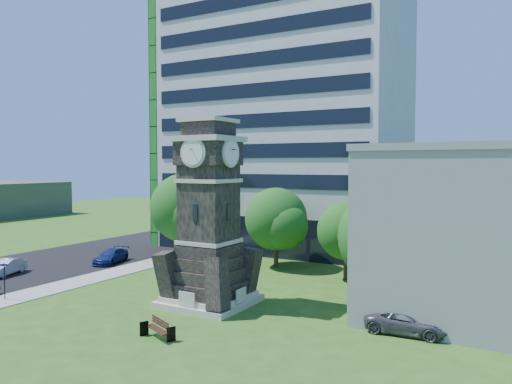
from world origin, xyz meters
The scene contains 15 objects.
ground centered at (0.00, 0.00, 0.00)m, with size 160.00×160.00×0.00m, color #2B5317.
sidewalk centered at (-9.50, 5.00, 0.03)m, with size 3.00×70.00×0.06m, color gray.
street centered at (-18.00, 5.00, 0.01)m, with size 14.00×80.00×0.02m, color black.
clock_tower centered at (3.00, 2.00, 5.28)m, with size 5.40×5.40×12.22m.
office_tall centered at (-3.20, 25.84, 14.22)m, with size 26.20×15.11×28.60m.
office_low centered at (19.97, 8.00, 5.21)m, with size 15.20×12.20×10.40m.
car_street_mid centered at (-16.83, 0.76, 0.66)m, with size 1.40×4.02×1.32m, color #AFB3B7.
car_street_north centered at (-12.96, 8.81, 0.65)m, with size 1.82×4.49×1.30m, color navy.
car_east_lot centered at (15.74, 2.57, 0.63)m, with size 2.09×4.54×1.26m, color #4A4A4F.
park_bench centered at (4.35, -4.71, 0.54)m, with size 1.97×0.53×1.02m.
street_sign centered at (-9.70, -4.10, 1.61)m, with size 0.62×0.06×2.57m.
tree_nw centered at (-8.26, 14.14, 4.82)m, with size 7.44×6.76×8.40m.
tree_nc centered at (1.48, 14.77, 4.20)m, with size 6.17×5.61×7.19m.
tree_ne centered at (8.63, 13.06, 3.81)m, with size 5.13×4.66×6.30m.
tree_east centered at (13.49, 7.19, 4.33)m, with size 7.07×6.43×7.72m.
Camera 1 is at (21.73, -24.88, 9.25)m, focal length 35.00 mm.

